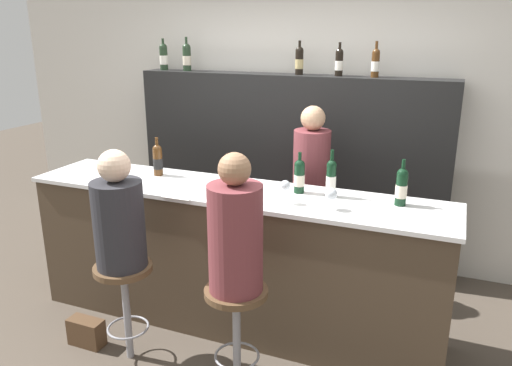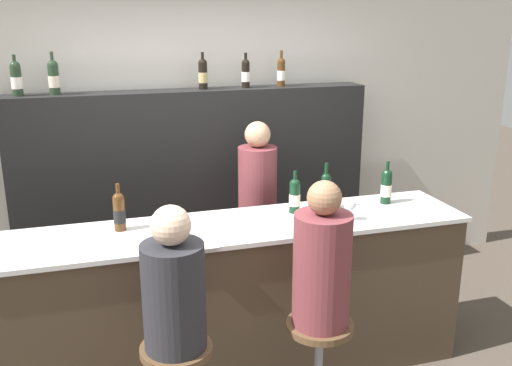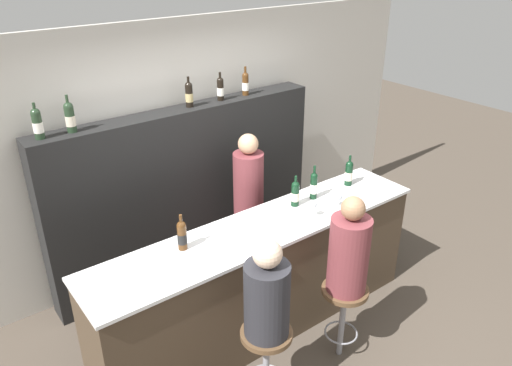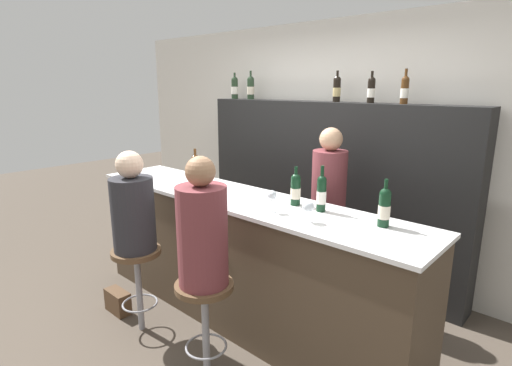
# 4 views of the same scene
# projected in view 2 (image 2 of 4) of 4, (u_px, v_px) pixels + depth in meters

# --- Properties ---
(wall_back) EXTENTS (6.40, 0.05, 2.60)m
(wall_back) POSITION_uv_depth(u_px,v_px,m) (189.00, 143.00, 4.94)
(wall_back) COLOR beige
(wall_back) RESTS_ON ground_plane
(bar_counter) EXTENTS (3.13, 0.64, 1.08)m
(bar_counter) POSITION_uv_depth(u_px,v_px,m) (233.00, 301.00, 3.80)
(bar_counter) COLOR #473828
(bar_counter) RESTS_ON ground_plane
(back_bar_cabinet) EXTENTS (2.94, 0.28, 1.79)m
(back_bar_cabinet) POSITION_uv_depth(u_px,v_px,m) (196.00, 195.00, 4.85)
(back_bar_cabinet) COLOR black
(back_bar_cabinet) RESTS_ON ground_plane
(wine_bottle_counter_0) EXTENTS (0.07, 0.07, 0.30)m
(wine_bottle_counter_0) POSITION_uv_depth(u_px,v_px,m) (119.00, 211.00, 3.53)
(wine_bottle_counter_0) COLOR #4C2D14
(wine_bottle_counter_0) RESTS_ON bar_counter
(wine_bottle_counter_1) EXTENTS (0.08, 0.08, 0.29)m
(wine_bottle_counter_1) POSITION_uv_depth(u_px,v_px,m) (295.00, 195.00, 3.85)
(wine_bottle_counter_1) COLOR black
(wine_bottle_counter_1) RESTS_ON bar_counter
(wine_bottle_counter_2) EXTENTS (0.07, 0.07, 0.33)m
(wine_bottle_counter_2) POSITION_uv_depth(u_px,v_px,m) (326.00, 191.00, 3.90)
(wine_bottle_counter_2) COLOR black
(wine_bottle_counter_2) RESTS_ON bar_counter
(wine_bottle_counter_3) EXTENTS (0.08, 0.08, 0.31)m
(wine_bottle_counter_3) POSITION_uv_depth(u_px,v_px,m) (386.00, 186.00, 4.04)
(wine_bottle_counter_3) COLOR black
(wine_bottle_counter_3) RESTS_ON bar_counter
(wine_bottle_backbar_0) EXTENTS (0.08, 0.08, 0.30)m
(wine_bottle_backbar_0) POSITION_uv_depth(u_px,v_px,m) (16.00, 78.00, 4.20)
(wine_bottle_backbar_0) COLOR #233823
(wine_bottle_backbar_0) RESTS_ON back_bar_cabinet
(wine_bottle_backbar_1) EXTENTS (0.08, 0.08, 0.32)m
(wine_bottle_backbar_1) POSITION_uv_depth(u_px,v_px,m) (54.00, 77.00, 4.27)
(wine_bottle_backbar_1) COLOR #233823
(wine_bottle_backbar_1) RESTS_ON back_bar_cabinet
(wine_bottle_backbar_2) EXTENTS (0.07, 0.07, 0.29)m
(wine_bottle_backbar_2) POSITION_uv_depth(u_px,v_px,m) (203.00, 74.00, 4.59)
(wine_bottle_backbar_2) COLOR black
(wine_bottle_backbar_2) RESTS_ON back_bar_cabinet
(wine_bottle_backbar_3) EXTENTS (0.07, 0.07, 0.28)m
(wine_bottle_backbar_3) POSITION_uv_depth(u_px,v_px,m) (246.00, 73.00, 4.69)
(wine_bottle_backbar_3) COLOR black
(wine_bottle_backbar_3) RESTS_ON back_bar_cabinet
(wine_bottle_backbar_4) EXTENTS (0.07, 0.07, 0.30)m
(wine_bottle_backbar_4) POSITION_uv_depth(u_px,v_px,m) (281.00, 72.00, 4.77)
(wine_bottle_backbar_4) COLOR #4C2D14
(wine_bottle_backbar_4) RESTS_ON back_bar_cabinet
(wine_glass_0) EXTENTS (0.07, 0.07, 0.16)m
(wine_glass_0) POSITION_uv_depth(u_px,v_px,m) (306.00, 208.00, 3.61)
(wine_glass_0) COLOR silver
(wine_glass_0) RESTS_ON bar_counter
(wine_glass_1) EXTENTS (0.08, 0.08, 0.14)m
(wine_glass_1) POSITION_uv_depth(u_px,v_px,m) (350.00, 206.00, 3.70)
(wine_glass_1) COLOR silver
(wine_glass_1) RESTS_ON bar_counter
(tasting_menu) EXTENTS (0.21, 0.30, 0.00)m
(tasting_menu) POSITION_uv_depth(u_px,v_px,m) (196.00, 240.00, 3.40)
(tasting_menu) COLOR white
(tasting_menu) RESTS_ON bar_counter
(guest_seated_left) EXTENTS (0.33, 0.33, 0.78)m
(guest_seated_left) POSITION_uv_depth(u_px,v_px,m) (174.00, 288.00, 2.90)
(guest_seated_left) COLOR #28282D
(guest_seated_left) RESTS_ON bar_stool_left
(bar_stool_right) EXTENTS (0.39, 0.39, 0.70)m
(bar_stool_right) POSITION_uv_depth(u_px,v_px,m) (319.00, 346.00, 3.27)
(bar_stool_right) COLOR gray
(bar_stool_right) RESTS_ON ground_plane
(guest_seated_right) EXTENTS (0.32, 0.32, 0.84)m
(guest_seated_right) POSITION_uv_depth(u_px,v_px,m) (322.00, 264.00, 3.12)
(guest_seated_right) COLOR brown
(guest_seated_right) RESTS_ON bar_stool_right
(bartender) EXTENTS (0.30, 0.30, 1.61)m
(bartender) POSITION_uv_depth(u_px,v_px,m) (258.00, 229.00, 4.50)
(bartender) COLOR brown
(bartender) RESTS_ON ground_plane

